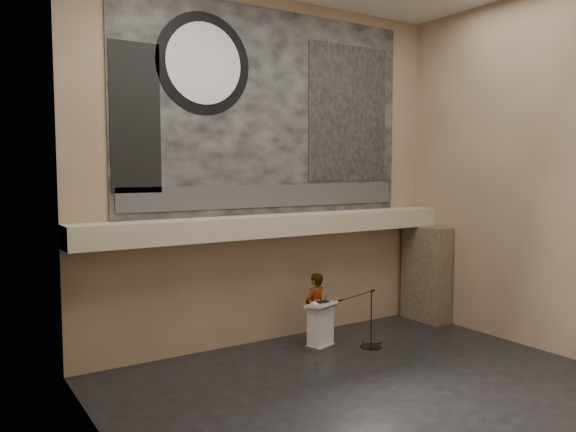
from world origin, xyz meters
TOP-DOWN VIEW (x-y plane):
  - floor at (0.00, 0.00)m, footprint 10.00×10.00m
  - wall_back at (0.00, 4.00)m, footprint 10.00×0.02m
  - wall_left at (-5.00, 0.00)m, footprint 0.02×8.00m
  - wall_right at (5.00, 0.00)m, footprint 0.02×8.00m
  - soffit at (0.00, 3.60)m, footprint 10.00×0.80m
  - sprinkler_left at (-1.60, 3.55)m, footprint 0.04×0.04m
  - sprinkler_right at (1.90, 3.55)m, footprint 0.04×0.04m
  - banner at (0.00, 3.97)m, footprint 8.00×0.05m
  - banner_text_strip at (0.00, 3.93)m, footprint 7.76×0.02m
  - banner_clock_rim at (-1.80, 3.93)m, footprint 2.30×0.02m
  - banner_clock_face at (-1.80, 3.91)m, footprint 1.84×0.02m
  - banner_building_print at (2.40, 3.93)m, footprint 2.60×0.02m
  - banner_brick_print at (-3.40, 3.93)m, footprint 1.10×0.02m
  - stone_pier at (4.65, 3.15)m, footprint 0.60×1.40m
  - lectern at (0.64, 2.75)m, footprint 0.83×0.69m
  - binder at (0.71, 2.73)m, footprint 0.34×0.30m
  - papers at (0.53, 2.75)m, footprint 0.22×0.30m
  - speaker_person at (0.71, 3.07)m, footprint 0.74×0.59m
  - mic_stand at (1.65, 2.10)m, footprint 1.56×0.66m

SIDE VIEW (x-z plane):
  - floor at x=0.00m, z-range 0.00..0.00m
  - mic_stand at x=1.65m, z-range -0.49..0.93m
  - lectern at x=0.64m, z-range -0.01..1.12m
  - speaker_person at x=0.71m, z-range 0.00..1.77m
  - papers at x=0.53m, z-range 1.10..1.10m
  - binder at x=0.71m, z-range 1.10..1.14m
  - stone_pier at x=4.65m, z-range 0.00..2.70m
  - sprinkler_left at x=-1.60m, z-range 2.64..2.70m
  - sprinkler_right at x=1.90m, z-range 2.64..2.70m
  - soffit at x=0.00m, z-range 2.70..3.20m
  - banner_text_strip at x=0.00m, z-range 3.38..3.93m
  - wall_back at x=0.00m, z-range 0.00..8.50m
  - wall_left at x=-5.00m, z-range 0.00..8.50m
  - wall_right at x=5.00m, z-range 0.00..8.50m
  - banner_brick_print at x=-3.40m, z-range 3.80..7.00m
  - banner at x=0.00m, z-range 3.20..8.20m
  - banner_building_print at x=2.40m, z-range 4.00..7.60m
  - banner_clock_rim at x=-1.80m, z-range 5.55..7.85m
  - banner_clock_face at x=-1.80m, z-range 5.78..7.62m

